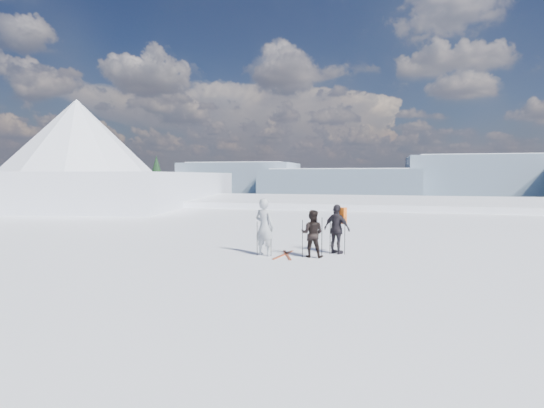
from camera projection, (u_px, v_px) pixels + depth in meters
The scene contains 9 objects.
lake_basin at pixel (364, 272), 40.36m from camera, with size 820.00×820.00×71.62m.
far_mountain_range at pixel (408, 184), 443.77m from camera, with size 770.00×110.00×53.00m.
near_ridge at pixel (115, 232), 46.05m from camera, with size 31.37×35.68×25.62m.
skier_grey at pixel (264, 227), 14.65m from camera, with size 0.73×0.48×1.99m, color #9CA3AA.
skier_dark at pixel (312, 234), 14.35m from camera, with size 0.78×0.61×1.61m, color black.
skier_pack at pixel (337, 229), 14.95m from camera, with size 1.03×0.43×1.76m, color black.
backpack at pixel (341, 196), 15.06m from camera, with size 0.37×0.21×0.58m, color orange.
ski_poles at pixel (306, 238), 14.57m from camera, with size 2.95×0.95×1.37m.
skis_loose at pixel (285, 255), 14.71m from camera, with size 0.66×1.69×0.03m.
Camera 1 is at (1.31, -10.74, 2.81)m, focal length 28.00 mm.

